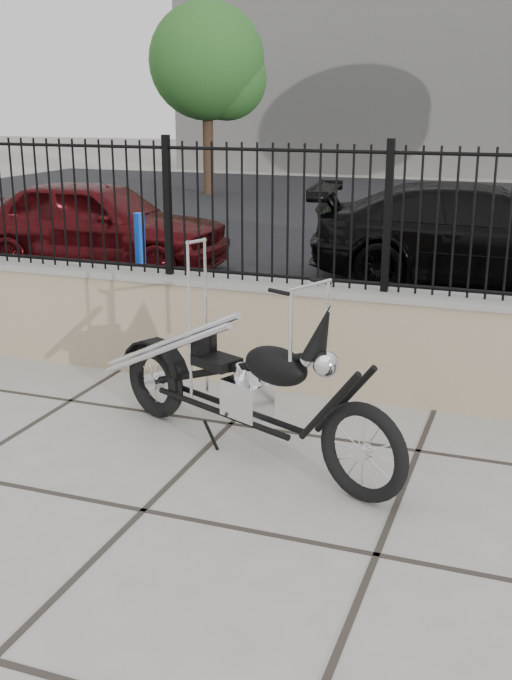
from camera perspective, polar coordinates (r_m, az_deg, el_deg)
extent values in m
plane|color=#99968E|center=(5.22, -8.08, -12.03)|extent=(90.00, 90.00, 0.00)
plane|color=black|center=(16.84, 12.38, 7.92)|extent=(30.00, 30.00, 0.00)
cube|color=gray|center=(7.16, 1.13, 0.43)|extent=(14.00, 0.36, 0.96)
cube|color=black|center=(6.93, 1.18, 9.02)|extent=(14.00, 0.08, 1.20)
cube|color=beige|center=(30.62, 16.83, 18.99)|extent=(22.00, 6.00, 8.00)
imported|color=#45090D|center=(12.49, -11.33, 8.18)|extent=(4.13, 1.84, 1.38)
imported|color=black|center=(11.66, 15.91, 7.29)|extent=(5.00, 2.55, 1.39)
cylinder|color=#0E21D3|center=(10.29, -8.27, 5.85)|extent=(0.16, 0.16, 1.14)
cylinder|color=#382619|center=(22.28, -3.45, 14.08)|extent=(0.29, 0.29, 2.87)
sphere|color=#296B28|center=(22.28, -3.56, 19.74)|extent=(3.06, 3.06, 3.06)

